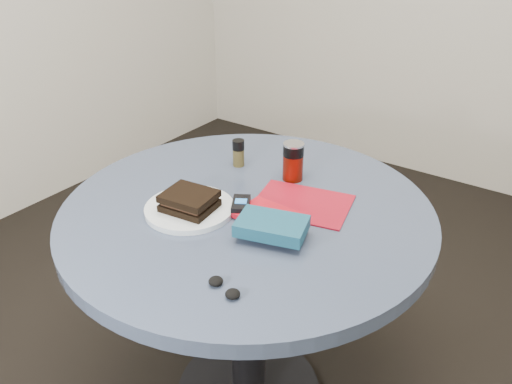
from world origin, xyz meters
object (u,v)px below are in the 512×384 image
Objects in this scene: soda_can at (293,161)px; headphones at (224,287)px; pepper_grinder at (238,153)px; magazine at (302,203)px; red_book at (270,217)px; novel at (272,226)px; plate at (190,209)px; sandwich at (189,201)px; table at (247,254)px; mp3_player at (241,203)px.

soda_can reaches higher than headphones.
pepper_grinder is 0.34× the size of magazine.
novel is at bearing -51.37° from red_book.
soda_can is at bearing 67.97° from plate.
sandwich is 0.30m from magazine.
soda_can is (0.12, 0.32, 0.02)m from sandwich.
soda_can reaches higher than table.
table is 11.80× the size of pepper_grinder.
soda_can reaches higher than plate.
table is at bearing 101.51° from mp3_player.
soda_can reaches higher than red_book.
soda_can is 0.68× the size of red_book.
novel is at bearing 96.84° from headphones.
mp3_player reaches higher than red_book.
novel is 1.80× the size of mp3_player.
pepper_grinder is 0.30m from magazine.
headphones is (0.03, -0.22, -0.03)m from novel.
soda_can is 0.19m from pepper_grinder.
red_book is at bearing 5.41° from mp3_player.
plate is 1.41× the size of red_book.
table is 10.95× the size of headphones.
pepper_grinder is at bearing 131.94° from table.
headphones is at bearing -56.13° from pepper_grinder.
soda_can is 0.24m from mp3_player.
plate is at bearing -133.43° from table.
headphones is (0.33, -0.49, -0.03)m from pepper_grinder.
mp3_player is (0.10, 0.08, -0.01)m from sandwich.
headphones is (0.16, -0.27, -0.02)m from mp3_player.
sandwich is at bearing -129.08° from table.
soda_can is 0.16m from magazine.
soda_can reaches higher than magazine.
table is 6.06× the size of novel.
soda_can reaches higher than novel.
sandwich reaches higher than magazine.
magazine is 2.75× the size of mp3_player.
table is 4.24× the size of plate.
novel is (0.25, 0.02, 0.03)m from plate.
mp3_player reaches higher than magazine.
headphones reaches higher than table.
soda_can reaches higher than pepper_grinder.
plate reaches higher than magazine.
novel is (0.02, -0.18, 0.03)m from magazine.
table is at bearing 166.30° from red_book.
mp3_player is (-0.09, -0.01, 0.01)m from red_book.
mp3_player is at bearing 38.56° from sandwich.
plate is at bearing -78.75° from pepper_grinder.
red_book is (-0.02, -0.12, 0.01)m from magazine.
table is 0.26m from novel.
table is 0.32m from pepper_grinder.
table is 5.97× the size of red_book.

